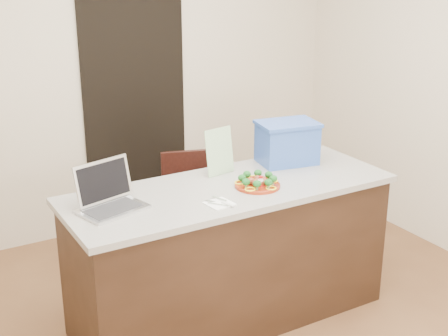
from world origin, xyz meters
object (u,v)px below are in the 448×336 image
plate (257,185)px  yogurt_bottle (261,183)px  blue_box (287,142)px  island (230,253)px  napkin (219,204)px  laptop (108,196)px  chair (192,200)px

plate → yogurt_bottle: (0.00, -0.04, 0.02)m
blue_box → island: bearing=-150.8°
island → napkin: (-0.20, -0.21, 0.46)m
island → blue_box: 0.85m
laptop → blue_box: (1.32, 0.13, 0.08)m
napkin → chair: 1.23m
laptop → chair: laptop is taller
plate → napkin: bearing=-160.2°
island → yogurt_bottle: yogurt_bottle is taller
island → plate: size_ratio=7.34×
blue_box → chair: (-0.38, 0.68, -0.58)m
plate → chair: 1.06m
island → chair: 0.89m
napkin → chair: (0.38, 1.09, -0.44)m
plate → laptop: bearing=170.1°
plate → napkin: 0.36m
island → yogurt_bottle: bearing=-41.0°
island → chair: (0.18, 0.88, 0.02)m
island → napkin: bearing=-133.1°
napkin → chair: napkin is taller
yogurt_bottle → laptop: laptop is taller
plate → laptop: 0.92m
plate → island: bearing=147.9°
yogurt_bottle → chair: 1.10m
laptop → blue_box: bearing=-9.7°
island → plate: bearing=-32.1°
napkin → laptop: laptop is taller
chair → yogurt_bottle: bearing=-75.3°
yogurt_bottle → laptop: 0.92m
napkin → blue_box: size_ratio=0.33×
island → laptop: bearing=174.9°
laptop → chair: 1.34m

